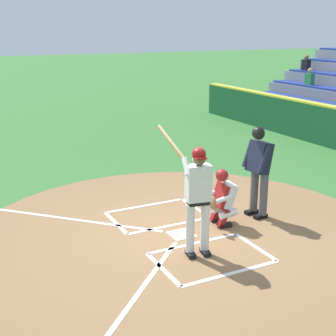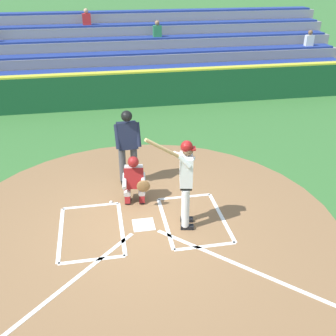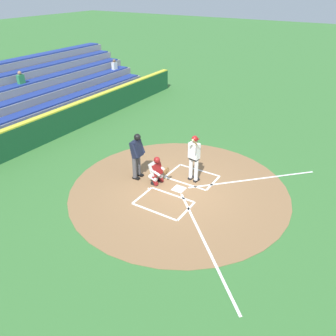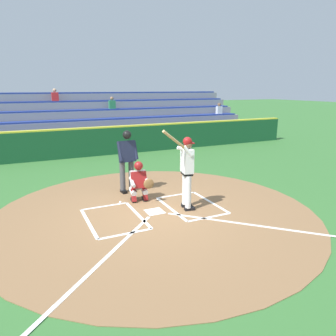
{
  "view_description": "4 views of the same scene",
  "coord_description": "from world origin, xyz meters",
  "px_view_note": "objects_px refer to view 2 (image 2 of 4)",
  "views": [
    {
      "loc": [
        -7.19,
        3.91,
        3.71
      ],
      "look_at": [
        0.19,
        0.18,
        1.27
      ],
      "focal_mm": 51.35,
      "sensor_mm": 36.0,
      "label": 1
    },
    {
      "loc": [
        0.71,
        6.6,
        4.78
      ],
      "look_at": [
        -0.58,
        -0.38,
        1.07
      ],
      "focal_mm": 42.37,
      "sensor_mm": 36.0,
      "label": 2
    },
    {
      "loc": [
        9.14,
        5.2,
        6.78
      ],
      "look_at": [
        0.4,
        -0.22,
        1.03
      ],
      "focal_mm": 36.12,
      "sensor_mm": 36.0,
      "label": 3
    },
    {
      "loc": [
        2.89,
        6.91,
        3.05
      ],
      "look_at": [
        -0.33,
        0.09,
        1.13
      ],
      "focal_mm": 33.97,
      "sensor_mm": 36.0,
      "label": 4
    }
  ],
  "objects_px": {
    "batter": "(186,178)",
    "plate_umpire": "(128,142)",
    "baseball": "(111,202)",
    "catcher": "(135,179)"
  },
  "relations": [
    {
      "from": "catcher",
      "to": "plate_umpire",
      "type": "xyz_separation_m",
      "value": [
        0.05,
        -0.87,
        0.49
      ]
    },
    {
      "from": "batter",
      "to": "catcher",
      "type": "relative_size",
      "value": 1.88
    },
    {
      "from": "batter",
      "to": "catcher",
      "type": "distance_m",
      "value": 1.48
    },
    {
      "from": "catcher",
      "to": "baseball",
      "type": "bearing_deg",
      "value": -2.53
    },
    {
      "from": "batter",
      "to": "plate_umpire",
      "type": "bearing_deg",
      "value": -64.39
    },
    {
      "from": "batter",
      "to": "plate_umpire",
      "type": "relative_size",
      "value": 1.14
    },
    {
      "from": "batter",
      "to": "catcher",
      "type": "xyz_separation_m",
      "value": [
        0.88,
        -1.07,
        -0.51
      ]
    },
    {
      "from": "catcher",
      "to": "plate_umpire",
      "type": "bearing_deg",
      "value": -86.79
    },
    {
      "from": "plate_umpire",
      "to": "batter",
      "type": "bearing_deg",
      "value": 115.61
    },
    {
      "from": "baseball",
      "to": "plate_umpire",
      "type": "bearing_deg",
      "value": -120.46
    }
  ]
}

